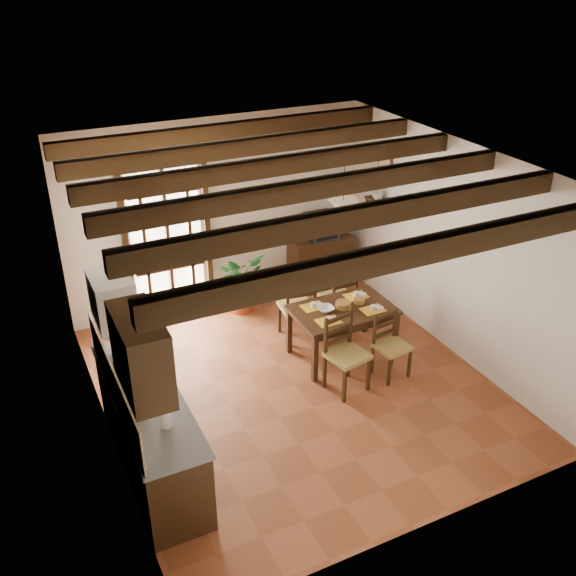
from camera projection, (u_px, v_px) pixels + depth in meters
ground_plane at (295, 385)px, 7.97m from camera, size 5.00×5.00×0.00m
room_shell at (296, 252)px, 7.12m from camera, size 4.52×5.02×2.81m
ceiling_beams at (296, 176)px, 6.71m from camera, size 4.50×4.34×0.20m
french_door at (167, 238)px, 9.05m from camera, size 1.26×0.11×2.32m
kitchen_counter at (150, 430)px, 6.52m from camera, size 0.64×2.25×1.38m
upper_cabinet at (141, 355)px, 5.27m from camera, size 0.35×0.80×0.70m
range_hood at (112, 300)px, 6.32m from camera, size 0.38×0.60×0.54m
counter_items at (142, 386)px, 6.36m from camera, size 0.50×1.43×0.25m
dining_table at (343, 314)px, 8.28m from camera, size 1.30×0.84×0.71m
chair_near_left at (346, 367)px, 7.78m from camera, size 0.53×0.51×0.98m
chair_near_right at (390, 357)px, 8.05m from camera, size 0.44×0.42×0.85m
chair_far_left at (297, 318)px, 8.83m from camera, size 0.49×0.47×0.95m
chair_far_right at (338, 308)px, 9.09m from camera, size 0.45×0.43×0.92m
table_setting at (343, 309)px, 8.25m from camera, size 0.95×0.63×0.09m
table_bowl at (325, 309)px, 8.17m from camera, size 0.22×0.22×0.05m
sideboard at (320, 261)px, 10.15m from camera, size 0.99×0.47×0.83m
crt_tv at (321, 226)px, 9.86m from camera, size 0.46×0.43×0.39m
fuse_box at (311, 176)px, 9.70m from camera, size 0.25×0.03×0.32m
plant_pot at (241, 303)px, 9.58m from camera, size 0.38×0.38×0.23m
potted_plant at (240, 276)px, 9.36m from camera, size 2.05×1.89×1.88m
wall_shelf at (377, 203)px, 9.36m from camera, size 0.20×0.42×0.20m
shelf_vase at (378, 194)px, 9.29m from camera, size 0.15×0.15×0.15m
shelf_flowers at (379, 180)px, 9.20m from camera, size 0.14×0.14×0.36m
framed_picture at (385, 166)px, 9.14m from camera, size 0.03×0.32×0.32m
pendant_lamp at (343, 205)px, 7.67m from camera, size 0.36×0.36×0.84m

